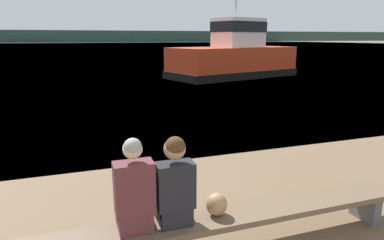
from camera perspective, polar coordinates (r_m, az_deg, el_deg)
name	(u,v)px	position (r m, az deg, el deg)	size (l,w,h in m)	color
water_surface	(75,44)	(126.13, -18.87, 11.84)	(240.00, 240.00, 0.00)	#386084
far_shoreline	(73,36)	(193.22, -19.18, 13.06)	(600.00, 12.00, 5.83)	#2D3D2D
bench_main	(170,231)	(3.83, -3.66, -18.03)	(5.94, 0.49, 0.43)	brown
person_left	(134,192)	(3.54, -9.66, -11.82)	(0.39, 0.41, 1.00)	#56282D
person_right	(174,186)	(3.61, -2.95, -10.87)	(0.39, 0.42, 0.97)	black
shopping_bag	(217,204)	(3.90, 4.13, -13.84)	(0.24, 0.23, 0.26)	#9E754C
tugboat_red	(234,58)	(21.31, 6.96, 10.16)	(8.57, 5.49, 6.43)	red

